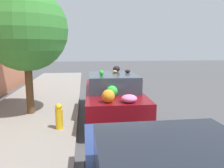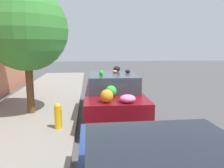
# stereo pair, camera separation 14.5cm
# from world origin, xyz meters

# --- Properties ---
(ground_plane) EXTENTS (60.00, 60.00, 0.00)m
(ground_plane) POSITION_xyz_m (0.00, 0.00, 0.00)
(ground_plane) COLOR #4C4C4F
(sidewalk_curb) EXTENTS (24.00, 3.20, 0.15)m
(sidewalk_curb) POSITION_xyz_m (0.00, 2.70, 0.07)
(sidewalk_curb) COLOR gray
(sidewalk_curb) RESTS_ON ground
(street_tree) EXTENTS (2.65, 2.65, 4.06)m
(street_tree) POSITION_xyz_m (0.22, 2.67, 2.88)
(street_tree) COLOR brown
(street_tree) RESTS_ON sidewalk_curb
(fire_hydrant) EXTENTS (0.20, 0.20, 0.70)m
(fire_hydrant) POSITION_xyz_m (-1.35, 1.56, 0.49)
(fire_hydrant) COLOR gold
(fire_hydrant) RESTS_ON sidewalk_curb
(art_car) EXTENTS (4.43, 1.85, 1.68)m
(art_car) POSITION_xyz_m (-0.04, -0.04, 0.78)
(art_car) COLOR maroon
(art_car) RESTS_ON ground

